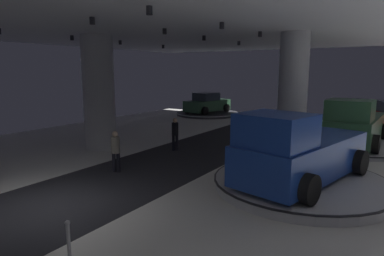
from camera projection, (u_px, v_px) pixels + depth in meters
The scene contains 13 objects.
ground at pixel (47, 209), 9.56m from camera, with size 24.00×44.00×0.06m.
ceiling_with_spotlights at pixel (31, 2), 8.62m from camera, with size 24.00×44.00×0.39m.
column_left at pixel (99, 93), 16.40m from camera, with size 1.50×1.50×5.50m.
column_right at pixel (293, 95), 15.22m from camera, with size 1.28×1.28×5.50m.
display_platform_deep_left at pixel (207, 114), 29.19m from camera, with size 5.35×5.35×0.23m.
display_car_deep_left at pixel (207, 104), 29.02m from camera, with size 2.84×4.46×1.71m.
display_platform_mid_right at pixel (301, 183), 11.06m from camera, with size 5.69×5.69×0.34m.
pickup_truck_mid_right at pixel (298, 153), 10.65m from camera, with size 3.54×5.63×2.30m.
display_platform_far_right at pixel (353, 145), 17.02m from camera, with size 5.68×5.68×0.22m.
pickup_truck_far_right at pixel (354, 125), 16.58m from camera, with size 2.80×5.38×2.30m.
visitor_walking_near at pixel (175, 132), 16.20m from camera, with size 0.32×0.32×1.59m.
visitor_walking_far at pixel (116, 149), 12.76m from camera, with size 0.32×0.32×1.59m.
stanchion_a at pixel (69, 251), 6.57m from camera, with size 0.28×0.28×1.01m.
Camera 1 is at (8.35, -5.38, 3.85)m, focal length 31.63 mm.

